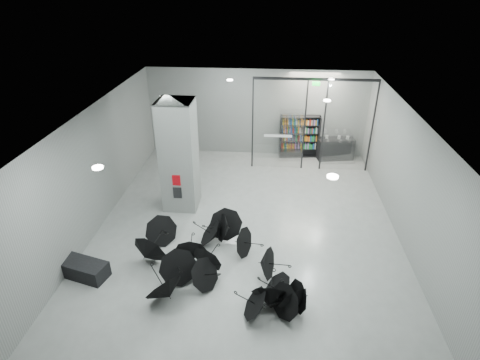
# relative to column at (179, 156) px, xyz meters

# --- Properties ---
(room) EXTENTS (14.00, 14.02, 4.01)m
(room) POSITION_rel_column_xyz_m (2.50, -2.00, 0.84)
(room) COLOR gray
(room) RESTS_ON ground
(column) EXTENTS (1.20, 1.20, 4.00)m
(column) POSITION_rel_column_xyz_m (0.00, 0.00, 0.00)
(column) COLOR slate
(column) RESTS_ON ground
(fire_cabinet) EXTENTS (0.28, 0.04, 0.38)m
(fire_cabinet) POSITION_rel_column_xyz_m (0.00, -0.62, -0.65)
(fire_cabinet) COLOR #A50A07
(fire_cabinet) RESTS_ON column
(info_panel) EXTENTS (0.30, 0.03, 0.42)m
(info_panel) POSITION_rel_column_xyz_m (0.00, -0.62, -1.15)
(info_panel) COLOR black
(info_panel) RESTS_ON column
(exit_sign) EXTENTS (0.30, 0.06, 0.15)m
(exit_sign) POSITION_rel_column_xyz_m (4.90, 3.30, 1.82)
(exit_sign) COLOR #0CE533
(exit_sign) RESTS_ON room
(glass_partition) EXTENTS (5.06, 0.08, 4.00)m
(glass_partition) POSITION_rel_column_xyz_m (4.89, 3.50, 0.18)
(glass_partition) COLOR silver
(glass_partition) RESTS_ON ground
(bench) EXTENTS (1.58, 0.99, 0.47)m
(bench) POSITION_rel_column_xyz_m (-2.00, -4.07, -1.76)
(bench) COLOR black
(bench) RESTS_ON ground
(bookshelf) EXTENTS (1.84, 0.56, 1.99)m
(bookshelf) POSITION_rel_column_xyz_m (4.52, 4.75, -1.01)
(bookshelf) COLOR black
(bookshelf) RESTS_ON ground
(shop_counter) EXTENTS (1.74, 0.95, 0.99)m
(shop_counter) POSITION_rel_column_xyz_m (6.19, 4.66, -1.51)
(shop_counter) COLOR black
(shop_counter) RESTS_ON ground
(umbrella_cluster) EXTENTS (5.58, 4.59, 1.31)m
(umbrella_cluster) POSITION_rel_column_xyz_m (1.94, -3.75, -1.69)
(umbrella_cluster) COLOR black
(umbrella_cluster) RESTS_ON ground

